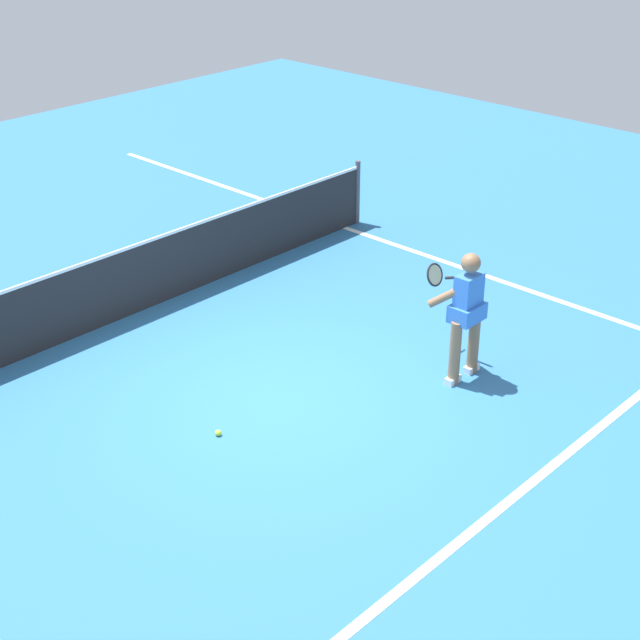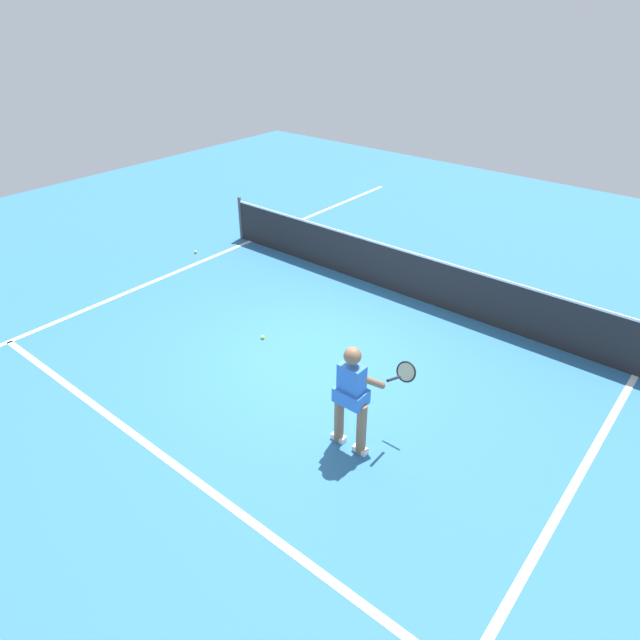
# 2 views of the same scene
# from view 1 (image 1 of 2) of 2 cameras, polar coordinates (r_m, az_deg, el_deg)

# --- Properties ---
(ground_plane) EXTENTS (24.50, 24.50, 0.00)m
(ground_plane) POSITION_cam_1_polar(r_m,az_deg,el_deg) (10.96, -2.42, -4.47)
(ground_plane) COLOR teal
(service_line_marking) EXTENTS (8.55, 0.10, 0.01)m
(service_line_marking) POSITION_cam_1_polar(r_m,az_deg,el_deg) (9.45, 10.43, -10.77)
(service_line_marking) COLOR white
(service_line_marking) RESTS_ON ground
(sideline_right_marking) EXTENTS (0.10, 16.84, 0.01)m
(sideline_right_marking) POSITION_cam_1_polar(r_m,az_deg,el_deg) (13.92, 10.19, 2.37)
(sideline_right_marking) COLOR white
(sideline_right_marking) RESTS_ON ground
(court_net) EXTENTS (9.23, 0.08, 1.02)m
(court_net) POSITION_cam_1_polar(r_m,az_deg,el_deg) (12.69, -11.54, 2.07)
(court_net) COLOR #4C4C51
(court_net) RESTS_ON ground
(tennis_player) EXTENTS (0.78, 0.92, 1.55)m
(tennis_player) POSITION_cam_1_polar(r_m,az_deg,el_deg) (11.05, 8.48, 0.56)
(tennis_player) COLOR #8C6647
(tennis_player) RESTS_ON ground
(tennis_ball_near) EXTENTS (0.07, 0.07, 0.07)m
(tennis_ball_near) POSITION_cam_1_polar(r_m,az_deg,el_deg) (10.33, -5.96, -6.57)
(tennis_ball_near) COLOR #D1E533
(tennis_ball_near) RESTS_ON ground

